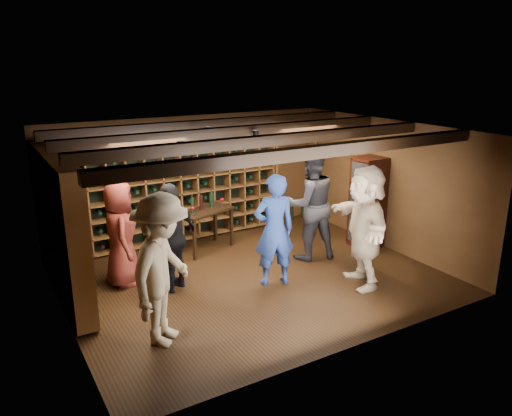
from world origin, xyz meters
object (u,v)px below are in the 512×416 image
display_cabinet (367,204)px  tasting_table (205,214)px  guest_woman_black (173,237)px  guest_khaki (162,270)px  guest_beige (365,226)px  man_blue_shirt (274,230)px  man_grey_suit (310,204)px  guest_red_floral (121,234)px

display_cabinet → tasting_table: (-2.85, 1.38, -0.13)m
guest_woman_black → guest_khaki: (-0.68, -1.41, 0.13)m
guest_beige → display_cabinet: bearing=156.1°
man_blue_shirt → guest_khaki: guest_khaki is taller
man_grey_suit → guest_khaki: size_ratio=1.03×
man_grey_suit → guest_woman_black: man_grey_suit is taller
man_grey_suit → tasting_table: size_ratio=1.73×
guest_khaki → guest_beige: (3.42, 0.02, -0.01)m
guest_beige → tasting_table: (-1.59, 2.68, -0.27)m
tasting_table → guest_beige: bearing=-78.7°
man_blue_shirt → tasting_table: man_blue_shirt is taller
guest_red_floral → guest_beige: guest_beige is taller
man_grey_suit → guest_khaki: (-3.33, -1.38, -0.03)m
guest_beige → tasting_table: bearing=-129.0°
man_blue_shirt → guest_woman_black: bearing=-9.0°
display_cabinet → tasting_table: size_ratio=1.46×
display_cabinet → guest_woman_black: bearing=178.7°
display_cabinet → guest_beige: size_ratio=0.87×
man_grey_suit → guest_red_floral: (-3.31, 0.63, -0.18)m
display_cabinet → man_grey_suit: man_grey_suit is taller
display_cabinet → man_grey_suit: size_ratio=0.84×
tasting_table → guest_woman_black: bearing=-151.0°
display_cabinet → guest_beige: guest_beige is taller
display_cabinet → guest_khaki: size_ratio=0.87×
man_blue_shirt → guest_khaki: 2.30m
man_grey_suit → guest_beige: size_ratio=1.04×
man_grey_suit → guest_red_floral: man_grey_suit is taller
man_blue_shirt → tasting_table: (-0.34, 1.93, -0.20)m
man_blue_shirt → guest_red_floral: bearing=-15.7°
guest_beige → tasting_table: guest_beige is taller
display_cabinet → guest_red_floral: 4.71m
guest_woman_black → tasting_table: (1.14, 1.29, -0.15)m
guest_beige → guest_woman_black: bearing=-96.6°
man_blue_shirt → guest_khaki: size_ratio=0.92×
guest_khaki → man_blue_shirt: bearing=-26.4°
man_grey_suit → guest_khaki: man_grey_suit is taller
man_blue_shirt → guest_beige: size_ratio=0.93×
guest_woman_black → guest_beige: 3.07m
tasting_table → man_grey_suit: bearing=-60.5°
guest_woman_black → guest_khaki: bearing=35.3°
man_grey_suit → guest_khaki: 3.61m
guest_beige → tasting_table: size_ratio=1.67×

